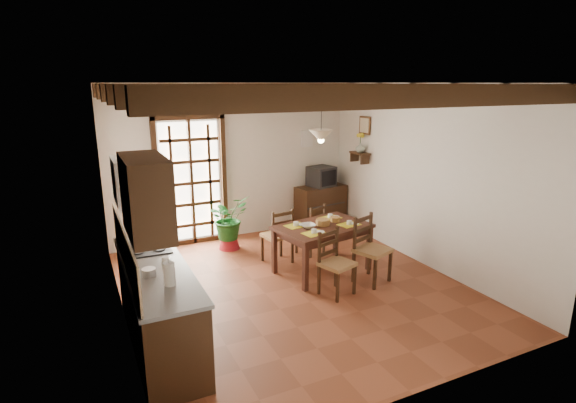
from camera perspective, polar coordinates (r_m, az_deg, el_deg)
ground_plane at (r=6.46m, az=0.75°, el=-10.84°), size 5.00×5.00×0.00m
room_shell at (r=5.91m, az=0.80°, el=5.25°), size 4.52×5.02×2.81m
ceiling_beams at (r=5.82m, az=0.84°, el=13.75°), size 4.50×4.34×0.20m
french_door at (r=8.03m, az=-12.20°, el=2.85°), size 1.26×0.11×2.32m
kitchen_counter at (r=5.21m, az=-16.22°, el=-12.34°), size 0.64×2.25×1.38m
upper_cabinet at (r=4.06m, az=-17.58°, el=0.58°), size 0.35×0.80×0.70m
range_hood at (r=5.30m, az=-19.23°, el=2.40°), size 0.38×0.60×0.54m
counter_items at (r=5.09m, az=-16.79°, el=-7.03°), size 0.50×1.43×0.25m
dining_table at (r=6.76m, az=4.41°, el=-3.80°), size 1.50×1.11×0.74m
chair_near_left at (r=6.20m, az=6.12°, el=-9.24°), size 0.51×0.50×0.89m
chair_near_right at (r=6.63m, az=10.51°, el=-7.51°), size 0.57×0.56×0.97m
chair_far_left at (r=7.21m, az=-1.33°, el=-5.60°), size 0.47×0.45×0.90m
chair_far_right at (r=7.60m, az=2.91°, el=-4.63°), size 0.50×0.49×0.86m
table_setting at (r=6.73m, az=4.42°, el=-2.92°), size 0.99×0.66×0.09m
table_bowl at (r=6.61m, az=2.55°, el=-3.10°), size 0.23×0.23×0.05m
sideboard at (r=8.91m, az=4.17°, el=-0.67°), size 1.04×0.57×0.84m
crt_tv at (r=8.76m, az=4.27°, el=3.17°), size 0.54×0.52×0.39m
fuse_box at (r=8.78m, az=2.40°, el=7.97°), size 0.25×0.03×0.32m
plant_pot at (r=7.91m, az=-7.46°, el=-5.17°), size 0.36×0.36×0.22m
potted_plant at (r=7.76m, az=-7.57°, el=-1.98°), size 2.20×2.06×1.97m
wall_shelf at (r=8.40m, az=9.10°, el=5.83°), size 0.20×0.42×0.20m
shelf_vase at (r=8.38m, az=9.14°, el=6.77°), size 0.15×0.15×0.15m
shelf_flowers at (r=8.35m, az=9.20°, el=8.19°), size 0.14×0.14×0.36m
framed_picture at (r=8.38m, az=9.73°, el=9.51°), size 0.03×0.32×0.32m
pendant_lamp at (r=6.54m, az=4.22°, el=8.46°), size 0.36×0.36×0.84m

